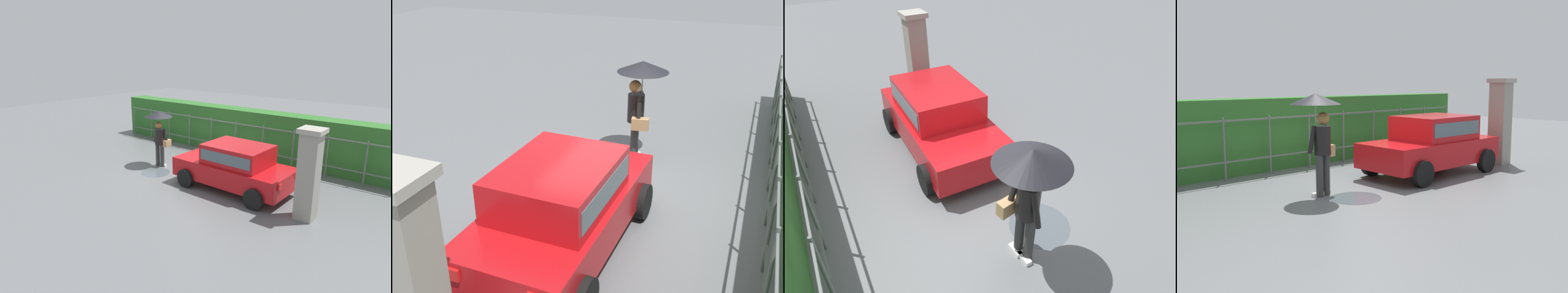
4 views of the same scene
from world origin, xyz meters
The scene contains 6 objects.
ground_plane centered at (0.00, 0.00, 0.00)m, with size 40.00×40.00×0.00m, color slate.
car centered at (2.06, -0.35, 0.80)m, with size 3.77×1.94×1.48m.
pedestrian centered at (-1.39, -0.17, 1.59)m, with size 1.03×1.03×2.10m.
gate_pillar centered at (4.54, -0.82, 1.24)m, with size 0.60×0.60×2.42m.
fence_section centered at (0.29, 2.47, 0.83)m, with size 12.22×0.05×1.50m.
puddle_near centered at (-0.98, -0.83, 0.00)m, with size 1.05×1.05×0.00m, color #4C545B.
Camera 2 is at (7.24, 2.07, 4.26)m, focal length 42.37 mm.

